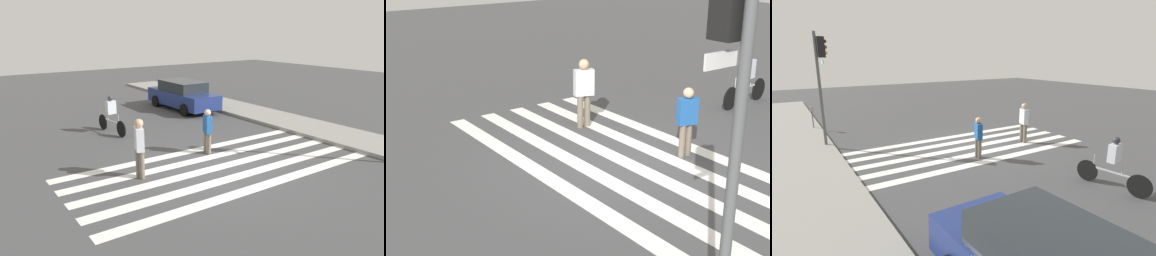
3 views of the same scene
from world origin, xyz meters
The scene contains 8 objects.
ground_plane centered at (0.00, 0.00, 0.00)m, with size 60.00×60.00×0.00m, color #444447.
sidewalk_curb centered at (0.00, 6.25, 0.07)m, with size 36.00×2.50×0.14m.
crosswalk_stripes centered at (0.00, 0.00, 0.00)m, with size 4.13×10.00×0.01m.
traffic_light centered at (3.33, 5.15, 3.41)m, with size 0.60×0.50×4.87m.
parking_meter centered at (7.05, 5.35, 0.99)m, with size 0.15×0.15×1.32m.
pedestrian_adult_tall_backpack centered at (-0.68, -2.56, 1.03)m, with size 0.55×0.37×1.82m.
pedestrian_adult_yellow_jacket centered at (-1.34, 0.44, 0.92)m, with size 0.49×0.33×1.62m.
cyclist_near_curb centered at (-5.78, -1.33, 0.87)m, with size 2.24×0.42×1.63m.
Camera 3 is at (-10.47, 6.91, 3.93)m, focal length 28.00 mm.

